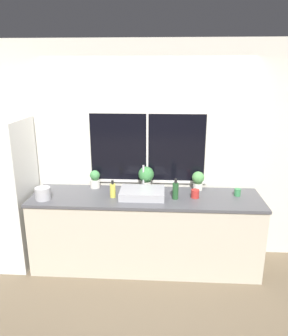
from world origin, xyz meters
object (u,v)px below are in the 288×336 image
bottle_tall (175,190)px  soap_bottle (113,190)px  refrigerator (1,193)px  mug_red (195,194)px  potted_plant_right (198,180)px  kettle (43,193)px  potted_plant_center (146,176)px  potted_plant_left (95,179)px  mug_green (237,192)px  sink (142,193)px

bottle_tall → soap_bottle: bearing=179.5°
refrigerator → mug_red: size_ratio=18.60×
soap_bottle → mug_red: bearing=2.4°
refrigerator → soap_bottle: refrigerator is taller
potted_plant_right → kettle: potted_plant_right is taller
potted_plant_center → kettle: bearing=-159.9°
bottle_tall → kettle: bearing=-175.9°
soap_bottle → mug_red: 0.96m
mug_red → refrigerator: bearing=179.6°
potted_plant_center → potted_plant_right: size_ratio=1.21×
potted_plant_left → potted_plant_center: potted_plant_center is taller
refrigerator → potted_plant_left: 1.14m
potted_plant_right → kettle: (-1.81, -0.43, -0.05)m
bottle_tall → kettle: size_ratio=1.40×
potted_plant_center → mug_red: 0.66m
potted_plant_left → bottle_tall: bearing=-17.6°
refrigerator → mug_red: bearing=-0.4°
potted_plant_left → kettle: potted_plant_left is taller
soap_bottle → mug_green: bearing=5.2°
sink → mug_green: size_ratio=6.02×
bottle_tall → mug_red: 0.24m
mug_green → mug_red: bearing=-169.7°
refrigerator → potted_plant_center: 1.78m
potted_plant_left → potted_plant_right: 1.29m
potted_plant_right → mug_red: bearing=-101.7°
potted_plant_right → mug_green: size_ratio=2.72×
bottle_tall → mug_red: size_ratio=2.52×
refrigerator → mug_green: refrigerator is taller
soap_bottle → mug_green: size_ratio=2.39×
potted_plant_center → mug_red: potted_plant_center is taller
mug_red → kettle: 1.76m
refrigerator → mug_green: size_ratio=21.00×
sink → mug_red: bearing=0.7°
refrigerator → mug_green: (2.85, 0.08, 0.05)m
sink → kettle: size_ratio=2.96×
potted_plant_right → kettle: 1.86m
refrigerator → potted_plant_left: (1.11, 0.26, 0.12)m
sink → mug_green: (1.12, 0.10, -0.00)m
soap_bottle → refrigerator: bearing=177.7°
kettle → potted_plant_left: bearing=39.4°
potted_plant_left → mug_red: size_ratio=2.31×
refrigerator → kettle: bearing=-16.4°
sink → potted_plant_left: sink is taller
potted_plant_left → soap_bottle: (0.27, -0.31, -0.03)m
sink → potted_plant_left: (-0.62, 0.28, 0.07)m
refrigerator → potted_plant_center: refrigerator is taller
sink → kettle: 1.15m
bottle_tall → mug_green: bearing=10.7°
potted_plant_right → potted_plant_left: bearing=180.0°
sink → mug_green: 1.13m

